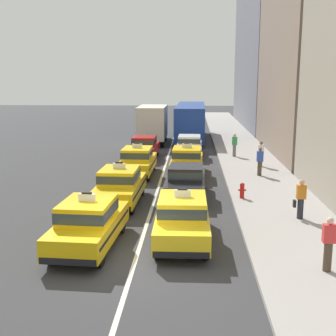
{
  "coord_description": "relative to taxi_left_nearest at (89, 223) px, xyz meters",
  "views": [
    {
      "loc": [
        1.74,
        -12.84,
        5.63
      ],
      "look_at": [
        0.58,
        8.51,
        1.3
      ],
      "focal_mm": 47.72,
      "sensor_mm": 36.0,
      "label": 1
    }
  ],
  "objects": [
    {
      "name": "ground_plane",
      "position": [
        1.68,
        -1.24,
        -0.88
      ],
      "size": [
        160.0,
        160.0,
        0.0
      ],
      "primitive_type": "plane",
      "color": "#353538"
    },
    {
      "name": "taxi_right_nearest",
      "position": [
        3.11,
        0.69,
        0.0
      ],
      "size": [
        1.86,
        4.57,
        1.96
      ],
      "color": "black",
      "rests_on": "ground"
    },
    {
      "name": "fire_hydrant",
      "position": [
        5.76,
        6.1,
        -0.33
      ],
      "size": [
        0.36,
        0.22,
        0.73
      ],
      "color": "red",
      "rests_on": "sidewalk_curb"
    },
    {
      "name": "sidewalk_curb",
      "position": [
        7.28,
        13.76,
        -0.8
      ],
      "size": [
        4.0,
        90.0,
        0.15
      ],
      "primitive_type": "cube",
      "color": "#9E9993",
      "rests_on": "ground"
    },
    {
      "name": "bus_right_fifth",
      "position": [
        3.27,
        27.08,
        0.94
      ],
      "size": [
        2.7,
        11.24,
        3.22
      ],
      "color": "black",
      "rests_on": "ground"
    },
    {
      "name": "pedestrian_near_crosswalk",
      "position": [
        7.74,
        13.84,
        0.07
      ],
      "size": [
        0.36,
        0.24,
        1.58
      ],
      "color": "slate",
      "rests_on": "sidewalk_curb"
    },
    {
      "name": "box_truck_left_fifth",
      "position": [
        0.02,
        24.72,
        0.9
      ],
      "size": [
        2.31,
        6.96,
        3.27
      ],
      "color": "black",
      "rests_on": "ground"
    },
    {
      "name": "pedestrian_mid_block",
      "position": [
        7.72,
        3.14,
        0.06
      ],
      "size": [
        0.47,
        0.24,
        1.58
      ],
      "color": "#23232D",
      "rests_on": "sidewalk_curb"
    },
    {
      "name": "lane_stripe_left_right",
      "position": [
        1.68,
        18.76,
        -0.87
      ],
      "size": [
        0.14,
        80.0,
        0.01
      ],
      "primitive_type": "cube",
      "color": "silver",
      "rests_on": "ground"
    },
    {
      "name": "taxi_left_second",
      "position": [
        0.19,
        5.36,
        0.0
      ],
      "size": [
        1.92,
        4.6,
        1.96
      ],
      "color": "black",
      "rests_on": "ground"
    },
    {
      "name": "sedan_right_second",
      "position": [
        3.15,
        6.56,
        -0.03
      ],
      "size": [
        1.89,
        4.35,
        1.58
      ],
      "color": "black",
      "rests_on": "ground"
    },
    {
      "name": "pedestrian_trailing",
      "position": [
        7.28,
        11.09,
        0.09
      ],
      "size": [
        0.36,
        0.24,
        1.61
      ],
      "color": "#473828",
      "rests_on": "sidewalk_curb"
    },
    {
      "name": "taxi_left_nearest",
      "position": [
        0.0,
        0.0,
        0.0
      ],
      "size": [
        2.06,
        4.65,
        1.96
      ],
      "color": "black",
      "rests_on": "ground"
    },
    {
      "name": "taxi_right_third",
      "position": [
        3.13,
        11.56,
        0.0
      ],
      "size": [
        1.92,
        4.6,
        1.96
      ],
      "color": "black",
      "rests_on": "ground"
    },
    {
      "name": "taxi_left_third",
      "position": [
        0.25,
        11.37,
        0.0
      ],
      "size": [
        1.89,
        4.59,
        1.96
      ],
      "color": "black",
      "rests_on": "ground"
    },
    {
      "name": "sedan_right_fourth",
      "position": [
        3.23,
        17.74,
        -0.03
      ],
      "size": [
        1.83,
        4.33,
        1.58
      ],
      "color": "black",
      "rests_on": "ground"
    },
    {
      "name": "pedestrian_by_storefront",
      "position": [
        6.42,
        17.39,
        0.09
      ],
      "size": [
        0.36,
        0.24,
        1.61
      ],
      "color": "slate",
      "rests_on": "sidewalk_curb"
    },
    {
      "name": "pedestrian_far_corner",
      "position": [
        7.35,
        -1.79,
        0.09
      ],
      "size": [
        0.36,
        0.24,
        1.62
      ],
      "color": "#473828",
      "rests_on": "sidewalk_curb"
    },
    {
      "name": "sedan_left_fourth",
      "position": [
        0.06,
        17.0,
        -0.03
      ],
      "size": [
        1.85,
        4.34,
        1.58
      ],
      "color": "black",
      "rests_on": "ground"
    }
  ]
}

